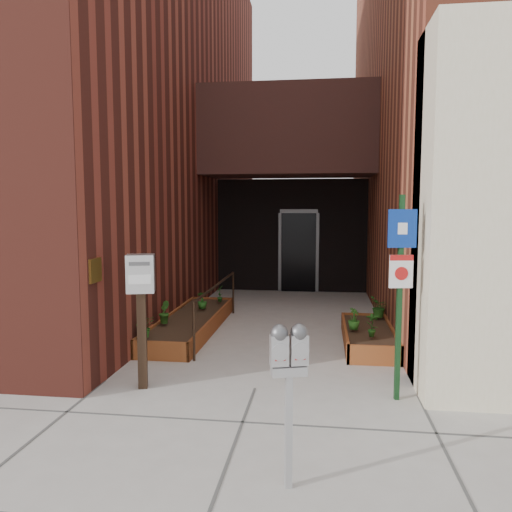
% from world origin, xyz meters
% --- Properties ---
extents(ground, '(80.00, 80.00, 0.00)m').
position_xyz_m(ground, '(0.00, 0.00, 0.00)').
color(ground, '#9E9991').
rests_on(ground, ground).
extents(architecture, '(20.00, 14.60, 10.00)m').
position_xyz_m(architecture, '(-0.18, 6.89, 4.98)').
color(architecture, maroon).
rests_on(architecture, ground).
extents(planter_left, '(0.90, 3.60, 0.30)m').
position_xyz_m(planter_left, '(-1.55, 2.70, 0.13)').
color(planter_left, brown).
rests_on(planter_left, ground).
extents(planter_right, '(0.80, 2.20, 0.30)m').
position_xyz_m(planter_right, '(1.60, 2.20, 0.13)').
color(planter_right, brown).
rests_on(planter_right, ground).
extents(handrail, '(0.04, 3.34, 0.90)m').
position_xyz_m(handrail, '(-1.05, 2.65, 0.75)').
color(handrail, black).
rests_on(handrail, ground).
extents(parking_meter, '(0.32, 0.19, 1.37)m').
position_xyz_m(parking_meter, '(0.57, -2.16, 1.06)').
color(parking_meter, '#ACABAE').
rests_on(parking_meter, ground).
extents(sign_post, '(0.33, 0.10, 2.43)m').
position_xyz_m(sign_post, '(1.73, -0.14, 1.50)').
color(sign_post, '#143719').
rests_on(sign_post, ground).
extents(payment_dropbox, '(0.39, 0.33, 1.70)m').
position_xyz_m(payment_dropbox, '(-1.41, -0.16, 1.23)').
color(payment_dropbox, black).
rests_on(payment_dropbox, ground).
extents(shrub_left_a, '(0.42, 0.42, 0.33)m').
position_xyz_m(shrub_left_a, '(-1.85, 1.10, 0.46)').
color(shrub_left_a, '#1C5017').
rests_on(shrub_left_a, planter_left).
extents(shrub_left_b, '(0.27, 0.27, 0.38)m').
position_xyz_m(shrub_left_b, '(-1.84, 2.03, 0.49)').
color(shrub_left_b, '#265919').
rests_on(shrub_left_b, planter_left).
extents(shrub_left_c, '(0.23, 0.23, 0.33)m').
position_xyz_m(shrub_left_c, '(-1.49, 3.30, 0.47)').
color(shrub_left_c, '#205B1A').
rests_on(shrub_left_c, planter_left).
extents(shrub_left_d, '(0.21, 0.21, 0.34)m').
position_xyz_m(shrub_left_d, '(-1.28, 4.01, 0.47)').
color(shrub_left_d, '#1B5217').
rests_on(shrub_left_d, planter_left).
extents(shrub_right_a, '(0.26, 0.26, 0.35)m').
position_xyz_m(shrub_right_a, '(1.35, 2.03, 0.47)').
color(shrub_right_a, '#26601B').
rests_on(shrub_right_a, planter_right).
extents(shrub_right_b, '(0.24, 0.24, 0.38)m').
position_xyz_m(shrub_right_b, '(1.60, 1.61, 0.49)').
color(shrub_right_b, '#1E5317').
rests_on(shrub_right_b, planter_right).
extents(shrub_right_c, '(0.39, 0.39, 0.38)m').
position_xyz_m(shrub_right_c, '(1.85, 2.97, 0.49)').
color(shrub_right_c, '#205919').
rests_on(shrub_right_c, planter_right).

